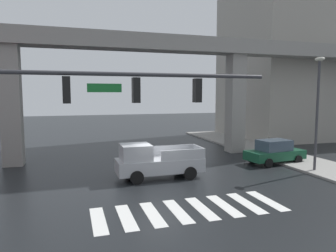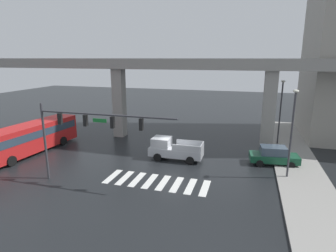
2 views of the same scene
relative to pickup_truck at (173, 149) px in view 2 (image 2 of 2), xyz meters
name	(u,v)px [view 2 (image 2 of 2)]	position (x,y,z in m)	size (l,w,h in m)	color
ground_plane	(173,161)	(0.12, -0.53, -0.99)	(120.00, 120.00, 0.00)	black
crosswalk_stripes	(157,182)	(0.12, -5.36, -0.98)	(8.25, 2.80, 0.01)	silver
elevated_overpass	(189,71)	(0.12, 6.22, 7.10)	(59.39, 1.93, 9.50)	gray
sidewalk_east	(297,165)	(11.30, 1.47, -0.91)	(4.00, 36.00, 0.15)	gray
pickup_truck	(173,149)	(0.00, 0.00, 0.00)	(5.10, 2.09, 2.08)	#A8AAAF
city_bus	(32,136)	(-14.53, -2.04, 0.73)	(3.36, 10.96, 2.99)	red
sedan_dark_green	(274,156)	(9.23, 1.24, -0.14)	(4.46, 2.31, 1.72)	#14472D
traffic_signal_mast	(84,126)	(-4.89, -7.17, 3.68)	(10.89, 0.32, 6.20)	#38383D
street_lamp_near_corner	(292,124)	(10.10, -1.67, 3.57)	(0.44, 0.70, 7.24)	#38383D
street_lamp_mid_block	(281,105)	(10.10, 7.73, 3.57)	(0.44, 0.70, 7.24)	#38383D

